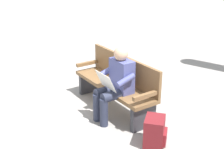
# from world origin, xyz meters

# --- Properties ---
(ground_plane) EXTENTS (40.00, 40.00, 0.00)m
(ground_plane) POSITION_xyz_m (0.00, 0.00, 0.00)
(ground_plane) COLOR gray
(bench_near) EXTENTS (1.83, 0.63, 0.90)m
(bench_near) POSITION_xyz_m (-0.01, -0.07, 0.46)
(bench_near) COLOR brown
(bench_near) RESTS_ON ground
(person_seated) EXTENTS (0.59, 0.60, 1.18)m
(person_seated) POSITION_xyz_m (-0.29, 0.19, 0.63)
(person_seated) COLOR #474C84
(person_seated) RESTS_ON ground
(backpack) EXTENTS (0.41, 0.42, 0.42)m
(backpack) POSITION_xyz_m (-1.21, 0.25, 0.20)
(backpack) COLOR maroon
(backpack) RESTS_ON ground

